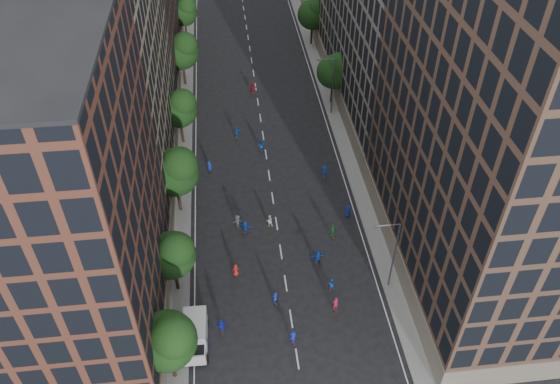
{
  "coord_description": "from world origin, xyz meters",
  "views": [
    {
      "loc": [
        -4.7,
        -22.99,
        44.92
      ],
      "look_at": [
        0.77,
        25.78,
        2.0
      ],
      "focal_mm": 35.0,
      "sensor_mm": 36.0,
      "label": 1
    }
  ],
  "objects_px": {
    "skater_1": "(275,298)",
    "skater_0": "(204,342)",
    "streetlamp_far": "(331,83)",
    "cargo_van": "(195,335)",
    "skater_2": "(331,284)",
    "streetlamp_near": "(392,252)"
  },
  "relations": [
    {
      "from": "streetlamp_near",
      "to": "skater_0",
      "type": "xyz_separation_m",
      "value": [
        -18.87,
        -5.38,
        -4.26
      ]
    },
    {
      "from": "streetlamp_near",
      "to": "skater_0",
      "type": "bearing_deg",
      "value": -164.09
    },
    {
      "from": "streetlamp_far",
      "to": "skater_0",
      "type": "height_order",
      "value": "streetlamp_far"
    },
    {
      "from": "streetlamp_near",
      "to": "skater_1",
      "type": "distance_m",
      "value": 12.56
    },
    {
      "from": "streetlamp_near",
      "to": "streetlamp_far",
      "type": "distance_m",
      "value": 33.0
    },
    {
      "from": "cargo_van",
      "to": "skater_2",
      "type": "distance_m",
      "value": 14.81
    },
    {
      "from": "skater_1",
      "to": "skater_2",
      "type": "relative_size",
      "value": 1.07
    },
    {
      "from": "streetlamp_far",
      "to": "skater_0",
      "type": "distance_m",
      "value": 42.98
    },
    {
      "from": "streetlamp_near",
      "to": "streetlamp_far",
      "type": "relative_size",
      "value": 1.0
    },
    {
      "from": "skater_0",
      "to": "skater_1",
      "type": "distance_m",
      "value": 8.41
    },
    {
      "from": "skater_0",
      "to": "skater_2",
      "type": "bearing_deg",
      "value": -164.62
    },
    {
      "from": "streetlamp_near",
      "to": "skater_1",
      "type": "xyz_separation_m",
      "value": [
        -11.74,
        -0.91,
        -4.37
      ]
    },
    {
      "from": "skater_1",
      "to": "skater_2",
      "type": "distance_m",
      "value": 6.09
    },
    {
      "from": "skater_0",
      "to": "skater_1",
      "type": "relative_size",
      "value": 1.14
    },
    {
      "from": "streetlamp_far",
      "to": "skater_2",
      "type": "relative_size",
      "value": 6.06
    },
    {
      "from": "streetlamp_far",
      "to": "streetlamp_near",
      "type": "bearing_deg",
      "value": -90.0
    },
    {
      "from": "skater_1",
      "to": "skater_0",
      "type": "bearing_deg",
      "value": 13.5
    },
    {
      "from": "skater_0",
      "to": "skater_1",
      "type": "bearing_deg",
      "value": -155.85
    },
    {
      "from": "skater_0",
      "to": "skater_2",
      "type": "distance_m",
      "value": 14.27
    },
    {
      "from": "streetlamp_near",
      "to": "skater_0",
      "type": "height_order",
      "value": "streetlamp_near"
    },
    {
      "from": "cargo_van",
      "to": "skater_0",
      "type": "relative_size",
      "value": 2.77
    },
    {
      "from": "streetlamp_far",
      "to": "skater_1",
      "type": "relative_size",
      "value": 5.68
    }
  ]
}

